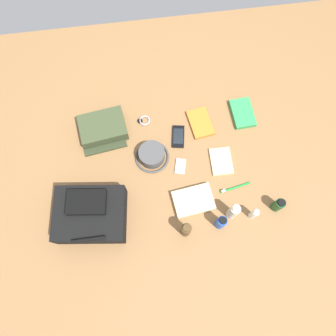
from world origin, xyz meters
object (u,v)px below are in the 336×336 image
object	(u,v)px
bucket_hat	(152,155)
lotion_bottle	(233,212)
paperback_novel	(242,113)
toothbrush	(234,188)
toothpaste_tube	(254,214)
cell_phone	(178,137)
wristwatch	(144,121)
backpack	(91,214)
folded_towel	(193,201)
cologne_bottle	(186,230)
toiletry_pouch	(103,129)
travel_guidebook	(200,123)
media_player	(180,166)
notepad	(221,161)
deodorant_spray	(221,222)
shampoo_bottle	(278,205)

from	to	relation	value
bucket_hat	lotion_bottle	size ratio (longest dim) A/B	1.14
paperback_novel	toothbrush	size ratio (longest dim) A/B	1.09
toothpaste_tube	cell_phone	world-z (taller)	toothpaste_tube
wristwatch	backpack	bearing A→B (deg)	57.99
backpack	folded_towel	distance (m)	0.52
wristwatch	folded_towel	distance (m)	0.53
backpack	cologne_bottle	distance (m)	0.47
bucket_hat	folded_towel	distance (m)	0.32
toothpaste_tube	cologne_bottle	xyz separation A→B (m)	(0.35, 0.04, 0.02)
lotion_bottle	cologne_bottle	bearing A→B (deg)	13.25
toiletry_pouch	wristwatch	size ratio (longest dim) A/B	3.75
paperback_novel	lotion_bottle	bearing A→B (deg)	72.48
toiletry_pouch	folded_towel	distance (m)	0.63
toiletry_pouch	paperback_novel	xyz separation A→B (m)	(-0.78, -0.00, -0.02)
toothpaste_tube	travel_guidebook	world-z (taller)	toothpaste_tube
media_player	wristwatch	size ratio (longest dim) A/B	1.33
bucket_hat	media_player	size ratio (longest dim) A/B	1.94
wristwatch	bucket_hat	bearing A→B (deg)	95.10
folded_towel	notepad	bearing A→B (deg)	-133.18
cell_phone	lotion_bottle	bearing A→B (deg)	113.86
deodorant_spray	paperback_novel	size ratio (longest dim) A/B	0.73
cologne_bottle	paperback_novel	xyz separation A→B (m)	(-0.42, -0.61, -0.06)
shampoo_bottle	travel_guidebook	xyz separation A→B (m)	(0.30, -0.52, -0.05)
backpack	bucket_hat	size ratio (longest dim) A/B	2.00
toothpaste_tube	backpack	bearing A→B (deg)	-7.29
backpack	shampoo_bottle	xyz separation A→B (m)	(-0.93, 0.07, -0.02)
folded_towel	deodorant_spray	bearing A→B (deg)	129.90
notepad	wristwatch	bearing A→B (deg)	-36.71
toiletry_pouch	folded_towel	size ratio (longest dim) A/B	1.33
media_player	wristwatch	xyz separation A→B (m)	(0.16, -0.29, 0.00)
cologne_bottle	paperback_novel	world-z (taller)	cologne_bottle
paperback_novel	media_player	xyz separation A→B (m)	(0.39, 0.26, -0.01)
bucket_hat	deodorant_spray	xyz separation A→B (m)	(-0.29, 0.40, 0.03)
backpack	media_player	xyz separation A→B (m)	(-0.48, -0.21, -0.06)
travel_guidebook	shampoo_bottle	bearing A→B (deg)	120.53
lotion_bottle	folded_towel	distance (m)	0.21
travel_guidebook	toiletry_pouch	bearing A→B (deg)	-2.58
shampoo_bottle	notepad	xyz separation A→B (m)	(0.23, -0.28, -0.05)
backpack	cell_phone	bearing A→B (deg)	-142.21
toothpaste_tube	travel_guidebook	size ratio (longest dim) A/B	0.63
paperback_novel	toothbrush	world-z (taller)	paperback_novel
wristwatch	lotion_bottle	bearing A→B (deg)	123.09
toiletry_pouch	cologne_bottle	world-z (taller)	cologne_bottle
deodorant_spray	travel_guidebook	distance (m)	0.57
backpack	deodorant_spray	bearing A→B (deg)	168.93
toothbrush	notepad	distance (m)	0.16
lotion_bottle	wristwatch	bearing A→B (deg)	-56.91
toothbrush	folded_towel	bearing A→B (deg)	10.70
shampoo_bottle	paperback_novel	xyz separation A→B (m)	(0.06, -0.54, -0.04)
backpack	travel_guidebook	xyz separation A→B (m)	(-0.62, -0.44, -0.06)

